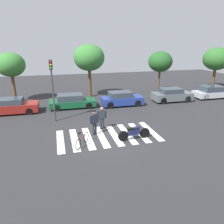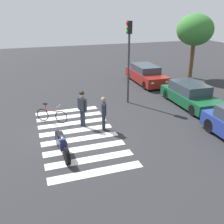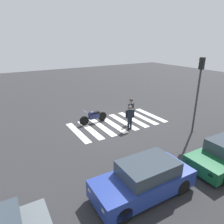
% 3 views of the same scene
% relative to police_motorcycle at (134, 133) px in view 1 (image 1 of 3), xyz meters
% --- Properties ---
extents(ground_plane, '(60.00, 60.00, 0.00)m').
position_rel_police_motorcycle_xyz_m(ground_plane, '(-1.51, 0.95, -0.47)').
color(ground_plane, '#2B2B2D').
extents(police_motorcycle, '(2.21, 0.62, 1.05)m').
position_rel_police_motorcycle_xyz_m(police_motorcycle, '(0.00, 0.00, 0.00)').
color(police_motorcycle, black).
rests_on(police_motorcycle, ground_plane).
extents(leaning_bicycle, '(0.99, 1.44, 0.99)m').
position_rel_police_motorcycle_xyz_m(leaning_bicycle, '(-3.37, -0.03, -0.10)').
color(leaning_bicycle, black).
rests_on(leaning_bicycle, ground_plane).
extents(officer_on_foot, '(0.66, 0.27, 1.66)m').
position_rel_police_motorcycle_xyz_m(officer_on_foot, '(-1.64, 2.22, 0.47)').
color(officer_on_foot, '#1E232D').
rests_on(officer_on_foot, ground_plane).
extents(officer_by_motorcycle, '(0.65, 0.37, 1.84)m').
position_rel_police_motorcycle_xyz_m(officer_by_motorcycle, '(-2.34, 1.37, 0.60)').
color(officer_by_motorcycle, '#1E232D').
rests_on(officer_by_motorcycle, ground_plane).
extents(crosswalk_stripes, '(6.75, 3.47, 0.01)m').
position_rel_police_motorcycle_xyz_m(crosswalk_stripes, '(-1.51, 0.95, -0.46)').
color(crosswalk_stripes, silver).
rests_on(crosswalk_stripes, ground_plane).
extents(car_maroon_wagon, '(4.60, 1.84, 1.36)m').
position_rel_police_motorcycle_xyz_m(car_maroon_wagon, '(-8.66, 7.80, 0.18)').
color(car_maroon_wagon, black).
rests_on(car_maroon_wagon, ground_plane).
extents(car_green_compact, '(4.37, 1.88, 1.32)m').
position_rel_police_motorcycle_xyz_m(car_green_compact, '(-3.28, 8.16, 0.16)').
color(car_green_compact, black).
rests_on(car_green_compact, ground_plane).
extents(car_blue_hatchback, '(4.10, 1.77, 1.41)m').
position_rel_police_motorcycle_xyz_m(car_blue_hatchback, '(1.56, 7.59, 0.21)').
color(car_blue_hatchback, black).
rests_on(car_blue_hatchback, ground_plane).
extents(car_grey_coupe, '(4.15, 1.89, 1.42)m').
position_rel_police_motorcycle_xyz_m(car_grey_coupe, '(7.20, 7.72, 0.22)').
color(car_grey_coupe, black).
rests_on(car_grey_coupe, ground_plane).
extents(car_silver_sedan, '(4.42, 1.97, 1.36)m').
position_rel_police_motorcycle_xyz_m(car_silver_sedan, '(12.44, 7.84, 0.19)').
color(car_silver_sedan, black).
rests_on(car_silver_sedan, ground_plane).
extents(traffic_light_pole, '(0.25, 0.34, 4.80)m').
position_rel_police_motorcycle_xyz_m(traffic_light_pole, '(-4.90, 4.76, 2.71)').
color(traffic_light_pole, '#38383D').
rests_on(traffic_light_pole, ground_plane).
extents(street_tree_near, '(2.88, 2.88, 5.08)m').
position_rel_police_motorcycle_xyz_m(street_tree_near, '(-8.92, 12.00, 3.36)').
color(street_tree_near, brown).
rests_on(street_tree_near, ground_plane).
extents(street_tree_mid, '(3.41, 3.41, 5.87)m').
position_rel_police_motorcycle_xyz_m(street_tree_mid, '(-0.86, 12.00, 3.92)').
color(street_tree_mid, brown).
rests_on(street_tree_mid, ground_plane).
extents(street_tree_far, '(2.90, 2.90, 5.03)m').
position_rel_police_motorcycle_xyz_m(street_tree_far, '(7.83, 12.00, 3.31)').
color(street_tree_far, brown).
rests_on(street_tree_far, ground_plane).
extents(street_tree_end, '(3.43, 3.43, 5.43)m').
position_rel_police_motorcycle_xyz_m(street_tree_end, '(15.91, 12.00, 3.48)').
color(street_tree_end, brown).
rests_on(street_tree_end, ground_plane).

